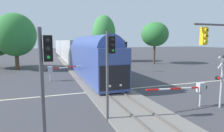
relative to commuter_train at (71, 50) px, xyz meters
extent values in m
plane|color=#3D3D42|center=(0.00, -27.02, -2.73)|extent=(220.00, 220.00, 0.00)
cube|color=beige|center=(0.00, -27.02, -2.73)|extent=(44.00, 0.20, 0.01)
cube|color=slate|center=(0.00, -27.02, -2.64)|extent=(4.40, 80.00, 0.18)
cube|color=#56514C|center=(-0.72, -27.02, -2.48)|extent=(0.10, 80.00, 0.14)
cube|color=#56514C|center=(0.71, -27.02, -2.48)|extent=(0.10, 80.00, 0.14)
cube|color=#384C93|center=(0.00, -20.47, -0.46)|extent=(3.00, 17.40, 3.90)
cube|color=black|center=(0.00, -29.19, -1.05)|extent=(2.76, 0.08, 2.15)
cylinder|color=#384C93|center=(0.00, -20.47, 1.37)|extent=(2.76, 15.66, 2.76)
sphere|color=#F4F2CC|center=(-0.50, -29.20, -1.73)|extent=(0.24, 0.24, 0.24)
sphere|color=#F4F2CC|center=(0.50, -29.20, -1.73)|extent=(0.24, 0.24, 0.24)
cube|color=silver|center=(0.00, -0.11, -0.11)|extent=(3.00, 21.53, 4.60)
cube|color=black|center=(1.51, -0.11, 0.19)|extent=(0.04, 19.38, 0.90)
cube|color=red|center=(1.52, -0.11, -1.26)|extent=(0.04, 19.81, 0.36)
cube|color=silver|center=(0.00, 22.33, -0.11)|extent=(3.00, 21.53, 4.60)
cube|color=black|center=(1.51, 22.33, 0.19)|extent=(0.04, 19.38, 0.90)
cube|color=red|center=(1.52, 22.33, -1.26)|extent=(0.04, 19.81, 0.36)
cylinder|color=#B7B7BC|center=(5.12, -33.58, -2.18)|extent=(0.14, 0.14, 1.10)
cube|color=#B7B7BC|center=(5.12, -33.58, -1.28)|extent=(0.56, 0.40, 0.70)
sphere|color=black|center=(5.47, -33.58, -1.28)|extent=(0.36, 0.36, 0.36)
cylinder|color=red|center=(4.66, -33.58, -1.26)|extent=(0.91, 0.12, 0.16)
cylinder|color=white|center=(3.76, -33.58, -1.23)|extent=(0.91, 0.12, 0.16)
cylinder|color=red|center=(2.85, -33.58, -1.19)|extent=(0.91, 0.12, 0.16)
cylinder|color=white|center=(1.94, -33.58, -1.15)|extent=(0.91, 0.12, 0.16)
cylinder|color=red|center=(1.03, -33.58, -1.11)|extent=(0.91, 0.12, 0.16)
sphere|color=red|center=(0.58, -33.58, -1.09)|extent=(0.14, 0.14, 0.14)
cylinder|color=#B2B2B7|center=(6.32, -34.25, -0.91)|extent=(0.14, 0.14, 3.65)
cube|color=white|center=(6.32, -34.27, 0.57)|extent=(0.98, 0.05, 0.98)
cube|color=white|center=(6.32, -34.27, 0.57)|extent=(0.98, 0.05, 0.98)
cube|color=#B2B2B7|center=(6.32, -34.25, -0.47)|extent=(1.10, 0.08, 0.08)
cylinder|color=black|center=(5.77, -34.35, -0.47)|extent=(0.26, 0.18, 0.26)
sphere|color=red|center=(5.77, -34.45, -0.47)|extent=(0.20, 0.20, 0.20)
cone|color=black|center=(6.32, -34.25, 1.04)|extent=(0.28, 0.28, 0.22)
cylinder|color=#B7B7BC|center=(-5.12, -20.46, -2.18)|extent=(0.14, 0.14, 1.10)
cube|color=#B7B7BC|center=(-5.12, -20.46, -1.28)|extent=(0.56, 0.40, 0.70)
sphere|color=black|center=(-5.47, -20.46, -1.28)|extent=(0.36, 0.36, 0.36)
cylinder|color=red|center=(-4.60, -20.46, -1.25)|extent=(1.06, 0.12, 0.19)
cylinder|color=white|center=(-3.55, -20.46, -1.18)|extent=(1.06, 0.12, 0.19)
cylinder|color=red|center=(-2.50, -20.46, -1.11)|extent=(1.06, 0.12, 0.19)
cylinder|color=white|center=(-1.46, -20.46, -1.04)|extent=(1.06, 0.12, 0.19)
cylinder|color=red|center=(-0.41, -20.46, -0.98)|extent=(1.06, 0.12, 0.19)
sphere|color=red|center=(0.11, -20.46, -0.94)|extent=(0.14, 0.14, 0.14)
cylinder|color=#4C4C51|center=(5.74, -17.55, -0.24)|extent=(0.16, 0.16, 4.98)
cube|color=black|center=(6.02, -17.55, 1.45)|extent=(0.34, 0.26, 1.00)
sphere|color=#262626|center=(6.02, -17.70, 1.77)|extent=(0.20, 0.20, 0.20)
cylinder|color=black|center=(6.02, -17.73, 1.77)|extent=(0.24, 0.10, 0.24)
sphere|color=#262626|center=(6.02, -17.70, 1.45)|extent=(0.20, 0.20, 0.20)
cylinder|color=black|center=(6.02, -17.73, 1.45)|extent=(0.24, 0.10, 0.24)
sphere|color=green|center=(6.02, -17.70, 1.13)|extent=(0.20, 0.20, 0.20)
cylinder|color=black|center=(6.02, -17.73, 1.13)|extent=(0.24, 0.10, 0.24)
cylinder|color=#4C4C51|center=(-5.81, -36.67, -0.04)|extent=(0.16, 0.16, 5.38)
cube|color=black|center=(-5.53, -36.67, 1.85)|extent=(0.34, 0.26, 1.00)
sphere|color=#262626|center=(-5.53, -36.82, 2.17)|extent=(0.20, 0.20, 0.20)
cylinder|color=black|center=(-5.53, -36.85, 2.17)|extent=(0.24, 0.10, 0.24)
sphere|color=#262626|center=(-5.53, -36.82, 1.85)|extent=(0.20, 0.20, 0.20)
cylinder|color=black|center=(-5.53, -36.85, 1.85)|extent=(0.24, 0.10, 0.24)
sphere|color=green|center=(-5.53, -36.82, 1.53)|extent=(0.20, 0.20, 0.20)
cylinder|color=black|center=(-5.53, -36.85, 1.53)|extent=(0.24, 0.10, 0.24)
cylinder|color=#4C4C51|center=(-2.21, -33.78, -0.02)|extent=(0.16, 0.16, 5.43)
cube|color=black|center=(-1.93, -33.78, 1.89)|extent=(0.34, 0.26, 1.00)
sphere|color=#262626|center=(-1.93, -33.93, 2.21)|extent=(0.20, 0.20, 0.20)
cylinder|color=black|center=(-1.93, -33.96, 2.21)|extent=(0.24, 0.10, 0.24)
sphere|color=#262626|center=(-1.93, -33.93, 1.89)|extent=(0.20, 0.20, 0.20)
cylinder|color=black|center=(-1.93, -33.96, 1.89)|extent=(0.24, 0.10, 0.24)
sphere|color=green|center=(-1.93, -33.93, 1.57)|extent=(0.20, 0.20, 0.20)
cylinder|color=black|center=(-1.93, -33.96, 1.57)|extent=(0.24, 0.10, 0.24)
cube|color=gold|center=(2.87, -35.81, 2.40)|extent=(0.34, 0.26, 1.00)
sphere|color=#262626|center=(2.87, -35.96, 2.72)|extent=(0.20, 0.20, 0.20)
cylinder|color=gold|center=(2.87, -35.99, 2.72)|extent=(0.24, 0.10, 0.24)
sphere|color=#262626|center=(2.87, -35.96, 2.40)|extent=(0.20, 0.20, 0.20)
cylinder|color=gold|center=(2.87, -35.99, 2.40)|extent=(0.24, 0.10, 0.24)
sphere|color=green|center=(2.87, -35.96, 2.08)|extent=(0.20, 0.20, 0.20)
cylinder|color=gold|center=(2.87, -35.99, 2.08)|extent=(0.24, 0.10, 0.24)
cylinder|color=#4C3828|center=(-10.03, -9.29, -1.15)|extent=(0.62, 0.62, 3.17)
ellipsoid|color=#2D7533|center=(-10.03, -9.29, 3.05)|extent=(6.59, 6.59, 6.98)
cylinder|color=#4C3828|center=(7.32, -2.00, -1.01)|extent=(0.51, 0.51, 3.45)
ellipsoid|color=#38843D|center=(7.32, -2.00, 3.76)|extent=(5.22, 5.22, 8.13)
cylinder|color=#4C3828|center=(16.21, -9.17, -0.60)|extent=(0.45, 0.45, 4.26)
ellipsoid|color=#2D7533|center=(16.21, -9.17, 3.42)|extent=(5.66, 5.66, 5.05)
camera|label=1|loc=(-5.67, -44.44, 2.15)|focal=30.81mm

